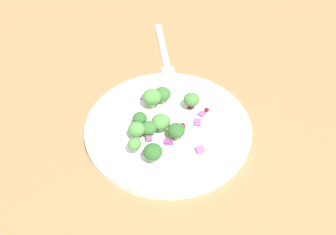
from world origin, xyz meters
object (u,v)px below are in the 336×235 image
at_px(broccoli_floret_0, 137,129).
at_px(broccoli_floret_2, 134,144).
at_px(plate, 168,126).
at_px(broccoli_floret_1, 149,128).
at_px(fork, 164,53).

bearing_deg(broccoli_floret_0, broccoli_floret_2, -25.72).
relative_size(plate, broccoli_floret_0, 9.99).
relative_size(plate, broccoli_floret_2, 12.81).
distance_m(broccoli_floret_1, broccoli_floret_2, 0.04).
relative_size(plate, broccoli_floret_1, 10.82).
bearing_deg(broccoli_floret_2, plate, 117.17).
height_order(broccoli_floret_0, broccoli_floret_2, same).
bearing_deg(plate, fork, 158.40).
bearing_deg(plate, broccoli_floret_1, -74.36).
xyz_separation_m(plate, fork, (-0.19, 0.07, -0.01)).
relative_size(broccoli_floret_0, broccoli_floret_2, 1.28).
height_order(broccoli_floret_0, fork, broccoli_floret_0).
bearing_deg(plate, broccoli_floret_0, -82.58).
bearing_deg(broccoli_floret_1, plate, 105.64).
distance_m(plate, broccoli_floret_1, 0.04).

